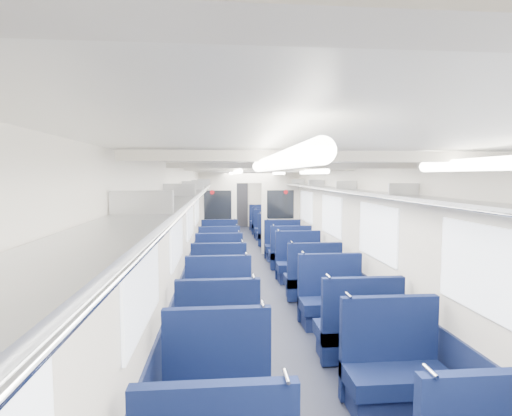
{
  "coord_description": "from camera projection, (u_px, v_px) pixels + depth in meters",
  "views": [
    {
      "loc": [
        -0.79,
        -8.22,
        2.2
      ],
      "look_at": [
        0.24,
        3.33,
        1.26
      ],
      "focal_mm": 27.89,
      "sensor_mm": 36.0,
      "label": 1
    }
  ],
  "objects": [
    {
      "name": "windows",
      "position": [
        261.0,
        215.0,
        7.84
      ],
      "size": [
        2.78,
        15.6,
        0.75
      ],
      "color": "white",
      "rests_on": "wall_left"
    },
    {
      "name": "seat_13",
      "position": [
        313.0,
        281.0,
        7.07
      ],
      "size": [
        0.96,
        0.53,
        1.07
      ],
      "color": "#0D1840",
      "rests_on": "floor"
    },
    {
      "name": "luggage_rack_right",
      "position": [
        316.0,
        187.0,
        8.36
      ],
      "size": [
        0.36,
        17.4,
        0.18
      ],
      "color": "#B2B5BA",
      "rests_on": "wall_right"
    },
    {
      "name": "wall_left",
      "position": [
        191.0,
        226.0,
        8.19
      ],
      "size": [
        0.02,
        18.0,
        2.35
      ],
      "primitive_type": "cube",
      "color": "beige",
      "rests_on": "floor"
    },
    {
      "name": "luggage_rack_left",
      "position": [
        200.0,
        187.0,
        8.14
      ],
      "size": [
        0.36,
        17.4,
        0.18
      ],
      "color": "#B2B5BA",
      "rests_on": "wall_left"
    },
    {
      "name": "seat_26",
      "position": [
        220.0,
        223.0,
        15.85
      ],
      "size": [
        0.96,
        0.53,
        1.07
      ],
      "color": "#0D1840",
      "rests_on": "floor"
    },
    {
      "name": "seat_24",
      "position": [
        220.0,
        227.0,
        14.66
      ],
      "size": [
        0.96,
        0.53,
        1.07
      ],
      "color": "#0D1840",
      "rests_on": "floor"
    },
    {
      "name": "seat_14",
      "position": [
        219.0,
        269.0,
        7.97
      ],
      "size": [
        0.96,
        0.53,
        1.07
      ],
      "color": "#0D1840",
      "rests_on": "floor"
    },
    {
      "name": "seat_27",
      "position": [
        261.0,
        222.0,
        15.99
      ],
      "size": [
        0.96,
        0.53,
        1.07
      ],
      "color": "#0D1840",
      "rests_on": "floor"
    },
    {
      "name": "seat_18",
      "position": [
        220.0,
        247.0,
        10.46
      ],
      "size": [
        0.96,
        0.53,
        1.07
      ],
      "color": "#0D1840",
      "rests_on": "floor"
    },
    {
      "name": "seat_6",
      "position": [
        217.0,
        393.0,
        3.42
      ],
      "size": [
        0.96,
        0.53,
        1.07
      ],
      "color": "#0D1840",
      "rests_on": "floor"
    },
    {
      "name": "seat_7",
      "position": [
        394.0,
        374.0,
        3.75
      ],
      "size": [
        0.96,
        0.53,
        1.07
      ],
      "color": "#0D1840",
      "rests_on": "floor"
    },
    {
      "name": "seat_22",
      "position": [
        220.0,
        231.0,
        13.43
      ],
      "size": [
        0.96,
        0.53,
        1.07
      ],
      "color": "#0D1840",
      "rests_on": "floor"
    },
    {
      "name": "ceiling_fittings",
      "position": [
        260.0,
        171.0,
        7.96
      ],
      "size": [
        2.7,
        16.06,
        0.11
      ],
      "color": "beige",
      "rests_on": "ceiling"
    },
    {
      "name": "end_door",
      "position": [
        239.0,
        204.0,
        17.2
      ],
      "size": [
        0.75,
        0.06,
        2.0
      ],
      "primitive_type": "cube",
      "color": "black",
      "rests_on": "floor"
    },
    {
      "name": "seat_15",
      "position": [
        299.0,
        265.0,
        8.31
      ],
      "size": [
        0.96,
        0.53,
        1.07
      ],
      "color": "#0D1840",
      "rests_on": "floor"
    },
    {
      "name": "seat_17",
      "position": [
        290.0,
        255.0,
        9.4
      ],
      "size": [
        0.96,
        0.53,
        1.07
      ],
      "color": "#0D1840",
      "rests_on": "floor"
    },
    {
      "name": "seat_23",
      "position": [
        268.0,
        230.0,
        13.77
      ],
      "size": [
        0.96,
        0.53,
        1.07
      ],
      "color": "#0D1840",
      "rests_on": "floor"
    },
    {
      "name": "seat_20",
      "position": [
        220.0,
        235.0,
        12.52
      ],
      "size": [
        0.96,
        0.53,
        1.07
      ],
      "color": "#0D1840",
      "rests_on": "floor"
    },
    {
      "name": "bulkhead",
      "position": [
        249.0,
        211.0,
        11.12
      ],
      "size": [
        2.8,
        0.1,
        2.35
      ],
      "color": "beige",
      "rests_on": "floor"
    },
    {
      "name": "dado_left",
      "position": [
        193.0,
        265.0,
        8.26
      ],
      "size": [
        0.03,
        17.9,
        0.7
      ],
      "primitive_type": "cube",
      "color": "#101735",
      "rests_on": "floor"
    },
    {
      "name": "seat_25",
      "position": [
        264.0,
        226.0,
        14.96
      ],
      "size": [
        0.96,
        0.53,
        1.07
      ],
      "color": "#0D1840",
      "rests_on": "floor"
    },
    {
      "name": "seat_19",
      "position": [
        283.0,
        247.0,
        10.42
      ],
      "size": [
        0.96,
        0.53,
        1.07
      ],
      "color": "#0D1840",
      "rests_on": "floor"
    },
    {
      "name": "seat_11",
      "position": [
        332.0,
        303.0,
        5.85
      ],
      "size": [
        0.96,
        0.53,
        1.07
      ],
      "color": "#0D1840",
      "rests_on": "floor"
    },
    {
      "name": "wall_far",
      "position": [
        239.0,
        200.0,
        17.25
      ],
      "size": [
        2.8,
        0.02,
        2.35
      ],
      "primitive_type": "cube",
      "color": "beige",
      "rests_on": "floor"
    },
    {
      "name": "seat_9",
      "position": [
        358.0,
        333.0,
        4.73
      ],
      "size": [
        0.96,
        0.53,
        1.07
      ],
      "color": "#0D1840",
      "rests_on": "floor"
    },
    {
      "name": "floor",
      "position": [
        259.0,
        280.0,
        8.41
      ],
      "size": [
        2.8,
        18.0,
        0.01
      ],
      "primitive_type": "cube",
      "color": "black",
      "rests_on": "ground"
    },
    {
      "name": "ceiling",
      "position": [
        259.0,
        169.0,
        8.22
      ],
      "size": [
        2.8,
        18.0,
        0.01
      ],
      "primitive_type": "cube",
      "color": "silver",
      "rests_on": "wall_left"
    },
    {
      "name": "seat_8",
      "position": [
        218.0,
        336.0,
        4.65
      ],
      "size": [
        0.96,
        0.53,
        1.07
      ],
      "color": "#0D1840",
      "rests_on": "floor"
    },
    {
      "name": "seat_21",
      "position": [
        273.0,
        236.0,
        12.48
      ],
      "size": [
        0.96,
        0.53,
        1.07
      ],
      "color": "#0D1840",
      "rests_on": "floor"
    },
    {
      "name": "seat_16",
      "position": [
        219.0,
        256.0,
        9.32
      ],
      "size": [
        0.96,
        0.53,
        1.07
      ],
      "color": "#0D1840",
      "rests_on": "floor"
    },
    {
      "name": "seat_10",
      "position": [
        219.0,
        306.0,
        5.7
      ],
      "size": [
        0.96,
        0.53,
        1.07
      ],
      "color": "#0D1840",
      "rests_on": "floor"
    },
    {
      "name": "wall_right",
      "position": [
        324.0,
        224.0,
        8.44
      ],
      "size": [
        0.02,
        18.0,
        2.35
      ],
      "primitive_type": "cube",
      "color": "beige",
      "rests_on": "floor"
    },
    {
      "name": "seat_12",
      "position": [
        219.0,
        282.0,
        7.05
      ],
      "size": [
        0.96,
        0.53,
        1.07
      ],
      "color": "#0D1840",
      "rests_on": "floor"
    },
    {
      "name": "dado_right",
      "position": [
        323.0,
        262.0,
        8.5
      ],
      "size": [
        0.03,
        17.9,
        0.7
      ],
      "primitive_type": "cube",
      "color": "#101735",
      "rests_on": "floor"
    }
  ]
}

